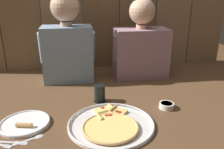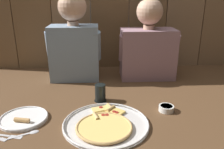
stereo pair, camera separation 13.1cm
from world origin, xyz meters
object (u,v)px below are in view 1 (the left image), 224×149
object	(u,v)px
dinner_plate	(25,123)
drinking_glass	(100,93)
dipping_bowl	(167,105)
diner_left	(67,39)
pizza_tray	(111,124)
diner_right	(141,42)

from	to	relation	value
dinner_plate	drinking_glass	xyz separation A→B (m)	(0.39, 0.20, 0.04)
dipping_bowl	dinner_plate	bearing A→B (deg)	-175.72
dipping_bowl	diner_left	size ratio (longest dim) A/B	0.13
pizza_tray	diner_right	distance (m)	0.81
pizza_tray	diner_left	bearing A→B (deg)	106.84
dinner_plate	dipping_bowl	world-z (taller)	dinner_plate
diner_right	dinner_plate	bearing A→B (deg)	-141.10
pizza_tray	dipping_bowl	world-z (taller)	dipping_bowl
pizza_tray	dipping_bowl	bearing A→B (deg)	21.79
diner_right	dipping_bowl	bearing A→B (deg)	-89.48
diner_left	dipping_bowl	bearing A→B (deg)	-45.16
dinner_plate	drinking_glass	world-z (taller)	drinking_glass
dinner_plate	dipping_bowl	distance (m)	0.76
diner_left	diner_right	world-z (taller)	diner_left
drinking_glass	dipping_bowl	size ratio (longest dim) A/B	1.25
drinking_glass	diner_left	xyz separation A→B (m)	(-0.18, 0.40, 0.25)
dipping_bowl	diner_right	xyz separation A→B (m)	(-0.01, 0.55, 0.25)
dinner_plate	diner_right	world-z (taller)	diner_right
dinner_plate	dipping_bowl	bearing A→B (deg)	4.28
drinking_glass	diner_right	size ratio (longest dim) A/B	0.18
pizza_tray	diner_right	bearing A→B (deg)	64.00
diner_left	pizza_tray	bearing A→B (deg)	-73.16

